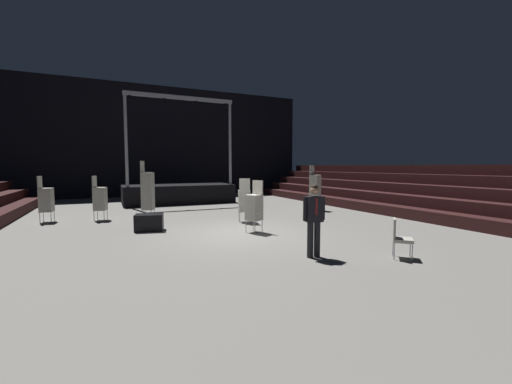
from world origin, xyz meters
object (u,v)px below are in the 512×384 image
object	(u,v)px
loose_chair_near_man	(399,236)
chair_stack_mid_right	(148,190)
chair_stack_mid_centre	(46,199)
man_with_tie	(314,216)
chair_stack_rear_left	(244,200)
equipment_road_case	(149,222)
chair_stack_front_right	(254,206)
chair_stack_front_left	(100,198)
chair_stack_mid_left	(315,188)
stage_riser	(179,192)

from	to	relation	value
loose_chair_near_man	chair_stack_mid_right	bearing A→B (deg)	-106.41
chair_stack_mid_centre	loose_chair_near_man	distance (m)	12.59
man_with_tie	chair_stack_rear_left	bearing A→B (deg)	-86.63
equipment_road_case	chair_stack_rear_left	bearing A→B (deg)	3.76
chair_stack_mid_centre	chair_stack_mid_right	bearing A→B (deg)	83.13
chair_stack_front_right	equipment_road_case	distance (m)	3.61
chair_stack_front_left	equipment_road_case	bearing A→B (deg)	44.07
chair_stack_rear_left	equipment_road_case	world-z (taller)	chair_stack_rear_left
man_with_tie	loose_chair_near_man	distance (m)	2.07
man_with_tie	chair_stack_mid_centre	world-z (taller)	chair_stack_mid_centre
chair_stack_front_left	chair_stack_rear_left	world-z (taller)	chair_stack_front_left
chair_stack_mid_right	chair_stack_mid_centre	world-z (taller)	chair_stack_mid_right
chair_stack_mid_centre	chair_stack_front_right	bearing A→B (deg)	60.44
chair_stack_mid_left	loose_chair_near_man	distance (m)	8.40
chair_stack_mid_right	chair_stack_mid_centre	xyz separation A→B (m)	(-3.67, 1.03, -0.29)
chair_stack_mid_centre	chair_stack_rear_left	size ratio (longest dim) A/B	1.05
chair_stack_rear_left	chair_stack_mid_centre	bearing A→B (deg)	172.32
stage_riser	man_with_tie	world-z (taller)	stage_riser
man_with_tie	chair_stack_mid_left	bearing A→B (deg)	-117.69
chair_stack_front_right	chair_stack_mid_left	bearing A→B (deg)	-80.65
chair_stack_front_right	loose_chair_near_man	xyz separation A→B (m)	(1.87, -4.18, -0.33)
stage_riser	loose_chair_near_man	bearing A→B (deg)	-80.15
chair_stack_rear_left	chair_stack_front_right	bearing A→B (deg)	-86.31
man_with_tie	chair_stack_front_right	distance (m)	3.28
chair_stack_front_left	chair_stack_mid_left	world-z (taller)	chair_stack_mid_left
man_with_tie	chair_stack_mid_centre	size ratio (longest dim) A/B	0.97
stage_riser	chair_stack_mid_right	bearing A→B (deg)	-113.13
chair_stack_mid_centre	chair_stack_rear_left	world-z (taller)	chair_stack_mid_centre
chair_stack_front_right	loose_chair_near_man	distance (m)	4.59
chair_stack_rear_left	loose_chair_near_man	distance (m)	6.30
stage_riser	chair_stack_mid_centre	distance (m)	7.51
chair_stack_front_right	chair_stack_rear_left	size ratio (longest dim) A/B	1.00
man_with_tie	equipment_road_case	size ratio (longest dim) A/B	1.94
chair_stack_mid_right	loose_chair_near_man	xyz separation A→B (m)	(4.75, -8.33, -0.66)
chair_stack_front_right	chair_stack_mid_right	xyz separation A→B (m)	(-2.88, 4.15, 0.34)
chair_stack_rear_left	chair_stack_mid_left	bearing A→B (deg)	37.28
stage_riser	chair_stack_rear_left	bearing A→B (deg)	-82.64
chair_stack_mid_right	chair_stack_rear_left	xyz separation A→B (m)	(3.35, -2.20, -0.34)
stage_riser	chair_stack_front_left	world-z (taller)	stage_riser
chair_stack_front_right	chair_stack_mid_right	world-z (taller)	chair_stack_mid_right
chair_stack_front_right	chair_stack_front_left	bearing A→B (deg)	17.52
chair_stack_front_left	chair_stack_mid_right	bearing A→B (deg)	88.00
chair_stack_mid_left	chair_stack_mid_right	size ratio (longest dim) A/B	0.93
chair_stack_front_left	chair_stack_front_right	xyz separation A→B (m)	(4.66, -4.78, -0.04)
chair_stack_mid_left	chair_stack_mid_centre	xyz separation A→B (m)	(-11.51, 1.56, -0.21)
equipment_road_case	loose_chair_near_man	size ratio (longest dim) A/B	0.95
loose_chair_near_man	chair_stack_mid_centre	bearing A→B (deg)	-94.12
chair_stack_front_left	chair_stack_mid_centre	distance (m)	1.94
stage_riser	chair_stack_front_left	size ratio (longest dim) A/B	3.49
stage_riser	chair_stack_mid_right	distance (m)	6.01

